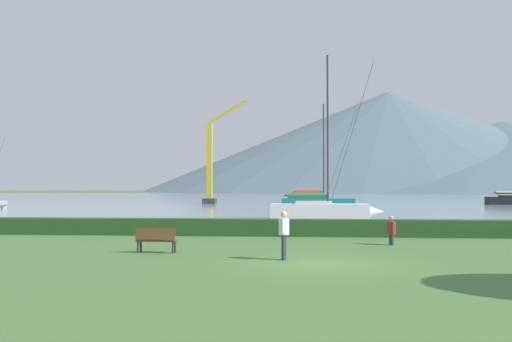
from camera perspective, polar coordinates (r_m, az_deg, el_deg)
name	(u,v)px	position (r m, az deg, el deg)	size (l,w,h in m)	color
ground_plane	(321,265)	(19.00, 6.32, -9.02)	(1000.00, 1000.00, 0.00)	#477038
harbor_water	(312,197)	(155.86, 5.45, -2.53)	(320.00, 246.00, 0.00)	#8499A8
hedge_line	(317,228)	(29.91, 5.95, -5.50)	(80.00, 1.20, 0.86)	#284C23
sailboat_slip_3	(319,203)	(65.91, 6.13, -3.09)	(9.35, 3.44, 11.88)	#19707A
sailboat_slip_5	(321,210)	(46.01, 6.35, -3.75)	(8.79, 2.78, 12.85)	white
park_bench_under_tree	(156,239)	(22.47, -9.68, -6.51)	(1.52, 0.51, 0.95)	brown
person_seated_viewer	(391,229)	(25.84, 13.01, -5.50)	(0.36, 0.56, 1.25)	#2D3347
person_standing_walker	(284,231)	(20.00, 2.73, -5.86)	(0.36, 0.57, 1.65)	#2D3347
dock_crane	(211,168)	(91.09, -4.41, 0.31)	(6.80, 2.00, 16.12)	#333338
distant_hill_west_ridge	(389,141)	(391.90, 12.81, 2.82)	(317.11, 317.11, 65.35)	slate
distant_hill_central_peak	(503,156)	(384.52, 22.90, 1.31)	(323.32, 323.32, 42.76)	slate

